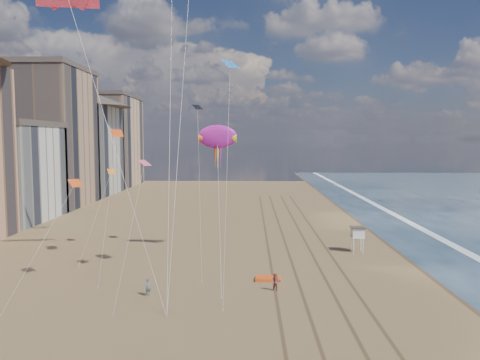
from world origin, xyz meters
name	(u,v)px	position (x,y,z in m)	size (l,w,h in m)	color
wet_sand	(412,240)	(19.00, 40.00, 0.00)	(260.00, 260.00, 0.00)	#42301E
foam	(443,240)	(23.20, 40.00, 0.00)	(260.00, 260.00, 0.00)	white
tracks	(301,257)	(2.55, 30.00, 0.01)	(7.68, 120.00, 0.01)	brown
buildings	(33,141)	(-45.73, 65.59, 13.55)	(34.72, 131.35, 29.00)	#C6B284
lifeguard_stand	(358,233)	(9.75, 32.69, 2.41)	(1.74, 1.74, 3.13)	white
grounded_kite	(268,278)	(-1.71, 20.94, 0.14)	(2.47, 1.57, 0.28)	#FF5515
show_kite	(218,137)	(-7.39, 31.25, 14.16)	(4.56, 8.47, 20.70)	#AB1A97
kite_flyer_a	(148,287)	(-12.58, 16.03, 0.78)	(0.57, 0.37, 1.57)	slate
kite_flyer_b	(275,282)	(-1.17, 17.56, 0.82)	(0.79, 0.62, 1.63)	#9C564F
small_kites	(149,131)	(-14.07, 24.50, 14.73)	(17.43, 16.51, 11.76)	#EF5116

